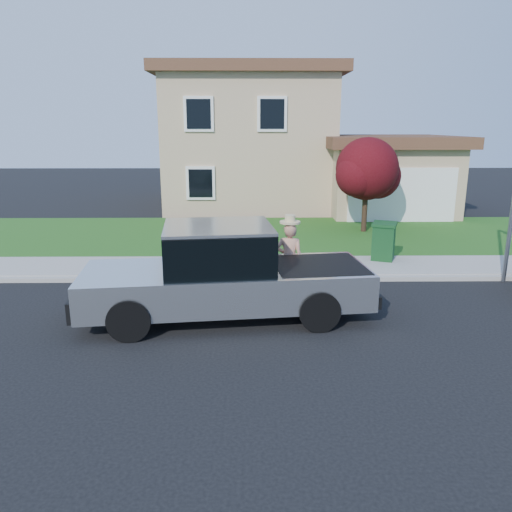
{
  "coord_description": "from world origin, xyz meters",
  "views": [
    {
      "loc": [
        0.02,
        -10.12,
        4.13
      ],
      "look_at": [
        0.16,
        1.02,
        1.2
      ],
      "focal_mm": 35.0,
      "sensor_mm": 36.0,
      "label": 1
    }
  ],
  "objects": [
    {
      "name": "lawn",
      "position": [
        1.0,
        8.5,
        0.05
      ],
      "size": [
        40.0,
        7.0,
        0.1
      ],
      "primitive_type": "cube",
      "color": "#234A15",
      "rests_on": "ground"
    },
    {
      "name": "trash_bin",
      "position": [
        4.09,
        4.61,
        0.72
      ],
      "size": [
        0.93,
        0.99,
        1.13
      ],
      "rotation": [
        0.0,
        0.0,
        -0.36
      ],
      "color": "#0F3A17",
      "rests_on": "sidewalk"
    },
    {
      "name": "house",
      "position": [
        1.31,
        16.38,
        3.17
      ],
      "size": [
        14.0,
        11.3,
        6.85
      ],
      "color": "tan",
      "rests_on": "ground"
    },
    {
      "name": "sidewalk",
      "position": [
        1.0,
        4.0,
        0.07
      ],
      "size": [
        40.0,
        2.0,
        0.15
      ],
      "primitive_type": "cube",
      "color": "gray",
      "rests_on": "ground"
    },
    {
      "name": "ground",
      "position": [
        0.0,
        0.0,
        0.0
      ],
      "size": [
        80.0,
        80.0,
        0.0
      ],
      "primitive_type": "plane",
      "color": "black",
      "rests_on": "ground"
    },
    {
      "name": "ornamental_tree",
      "position": [
        4.52,
        9.0,
        2.41
      ],
      "size": [
        2.63,
        2.37,
        3.61
      ],
      "color": "black",
      "rests_on": "lawn"
    },
    {
      "name": "pickup_truck",
      "position": [
        -0.53,
        0.27,
        0.97
      ],
      "size": [
        6.53,
        2.84,
        2.08
      ],
      "rotation": [
        0.0,
        0.0,
        0.11
      ],
      "color": "black",
      "rests_on": "ground"
    },
    {
      "name": "curb",
      "position": [
        1.0,
        2.9,
        0.06
      ],
      "size": [
        40.0,
        0.2,
        0.12
      ],
      "primitive_type": "cube",
      "color": "gray",
      "rests_on": "ground"
    },
    {
      "name": "woman",
      "position": [
        0.98,
        1.65,
        0.97
      ],
      "size": [
        0.76,
        0.58,
        2.05
      ],
      "rotation": [
        0.0,
        0.0,
        2.93
      ],
      "color": "tan",
      "rests_on": "ground"
    }
  ]
}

